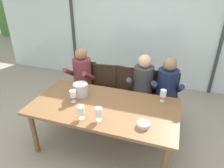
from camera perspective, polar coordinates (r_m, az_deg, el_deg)
ground at (r=3.91m, az=3.05°, el=-7.16°), size 14.00×14.00×0.00m
window_glass_panel at (r=4.54m, az=7.98°, el=15.57°), size 7.16×0.03×2.60m
window_mullion_left at (r=5.07m, az=-11.00°, el=16.58°), size 0.06×0.06×2.60m
window_mullion_right at (r=4.52m, az=28.86°, el=12.45°), size 0.06×0.06×2.60m
hillside_vineyard at (r=8.19m, az=13.26°, el=18.62°), size 13.16×2.40×2.10m
dining_table at (r=2.76m, az=-2.33°, el=-7.30°), size 1.96×1.00×0.72m
chair_near_curtain at (r=3.83m, az=-7.82°, el=0.65°), size 0.49×0.49×0.87m
chair_left_of_center at (r=3.66m, az=-2.42°, el=-0.45°), size 0.49×0.49×0.87m
chair_center at (r=3.57m, az=3.64°, el=-1.30°), size 0.49×0.49×0.87m
chair_right_of_center at (r=3.52m, az=7.98°, el=-1.92°), size 0.47×0.47×0.87m
chair_near_window_right at (r=3.50m, az=14.61°, el=-2.78°), size 0.45×0.45×0.87m
person_maroon_top at (r=3.62m, az=-8.91°, el=1.95°), size 0.48×0.63×1.19m
person_charcoal_jacket at (r=3.30m, az=8.51°, el=-0.68°), size 0.47×0.62×1.19m
person_navy_polo at (r=3.27m, az=15.13°, el=-1.67°), size 0.49×0.63×1.19m
ice_bucket_primary at (r=2.92m, az=-8.80°, el=-1.55°), size 0.21×0.21×0.19m
tasting_bowl at (r=2.38m, az=8.84°, el=-11.21°), size 0.15×0.15×0.05m
wine_glass_by_left_taster at (r=2.44m, az=-8.74°, el=-7.27°), size 0.08×0.08×0.17m
wine_glass_near_bucket at (r=2.83m, az=14.23°, el=-2.66°), size 0.08×0.08×0.17m
wine_glass_center_pour at (r=2.78m, az=-10.97°, el=-2.78°), size 0.08×0.08×0.17m
wine_glass_by_right_taster at (r=2.39m, az=-3.82°, el=-7.90°), size 0.08×0.08×0.17m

